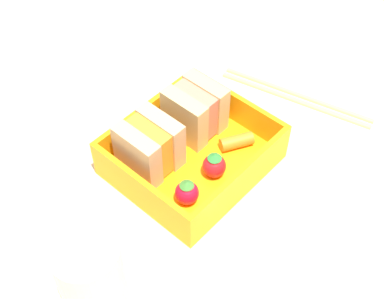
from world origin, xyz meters
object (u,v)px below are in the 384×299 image
(sandwich_center_left, at_px, (195,110))
(folded_napkin, at_px, (304,233))
(chopstick_pair, at_px, (296,96))
(strawberry_left, at_px, (213,166))
(carrot_stick_far_left, at_px, (237,142))
(sandwich_left, at_px, (149,146))
(drinking_glass, at_px, (91,276))
(strawberry_far_left, at_px, (187,192))

(sandwich_center_left, height_order, folded_napkin, sandwich_center_left)
(chopstick_pair, xyz_separation_m, folded_napkin, (-0.16, -0.12, -0.00))
(strawberry_left, xyz_separation_m, carrot_stick_far_left, (0.05, 0.01, -0.01))
(sandwich_left, distance_m, drinking_glass, 0.16)
(drinking_glass, bearing_deg, strawberry_far_left, 3.93)
(chopstick_pair, bearing_deg, sandwich_left, 165.59)
(strawberry_far_left, xyz_separation_m, drinking_glass, (-0.14, -0.01, 0.02))
(carrot_stick_far_left, bearing_deg, strawberry_left, -172.27)
(sandwich_left, height_order, carrot_stick_far_left, sandwich_left)
(sandwich_center_left, xyz_separation_m, carrot_stick_far_left, (0.01, -0.06, -0.02))
(strawberry_far_left, bearing_deg, chopstick_pair, 2.63)
(strawberry_left, relative_size, folded_napkin, 0.27)
(strawberry_far_left, bearing_deg, drinking_glass, -176.07)
(sandwich_left, xyz_separation_m, carrot_stick_far_left, (0.09, -0.06, -0.02))
(strawberry_far_left, height_order, chopstick_pair, strawberry_far_left)
(strawberry_left, distance_m, drinking_glass, 0.18)
(folded_napkin, bearing_deg, chopstick_pair, 37.27)
(carrot_stick_far_left, distance_m, chopstick_pair, 0.13)
(strawberry_far_left, bearing_deg, carrot_stick_far_left, 5.40)
(chopstick_pair, relative_size, folded_napkin, 1.66)
(chopstick_pair, distance_m, folded_napkin, 0.21)
(folded_napkin, bearing_deg, carrot_stick_far_left, 72.45)
(sandwich_left, xyz_separation_m, chopstick_pair, (0.21, -0.05, -0.04))
(strawberry_left, bearing_deg, sandwich_left, 119.48)
(sandwich_center_left, distance_m, carrot_stick_far_left, 0.06)
(strawberry_left, bearing_deg, strawberry_far_left, -177.26)
(strawberry_left, height_order, chopstick_pair, strawberry_left)
(strawberry_far_left, relative_size, carrot_stick_far_left, 0.82)
(sandwich_left, height_order, strawberry_far_left, sandwich_left)
(chopstick_pair, bearing_deg, strawberry_far_left, -177.37)
(sandwich_left, xyz_separation_m, drinking_glass, (-0.15, -0.07, 0.01))
(strawberry_far_left, bearing_deg, sandwich_center_left, 37.27)
(carrot_stick_far_left, distance_m, folded_napkin, 0.13)
(sandwich_left, bearing_deg, strawberry_far_left, -98.54)
(strawberry_left, bearing_deg, carrot_stick_far_left, 7.73)
(sandwich_center_left, xyz_separation_m, strawberry_left, (-0.04, -0.06, -0.02))
(sandwich_center_left, height_order, strawberry_left, sandwich_center_left)
(strawberry_far_left, bearing_deg, folded_napkin, -63.96)
(sandwich_left, bearing_deg, carrot_stick_far_left, -32.83)
(sandwich_left, relative_size, sandwich_center_left, 1.00)
(carrot_stick_far_left, bearing_deg, drinking_glass, -175.46)
(drinking_glass, bearing_deg, sandwich_center_left, 18.40)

